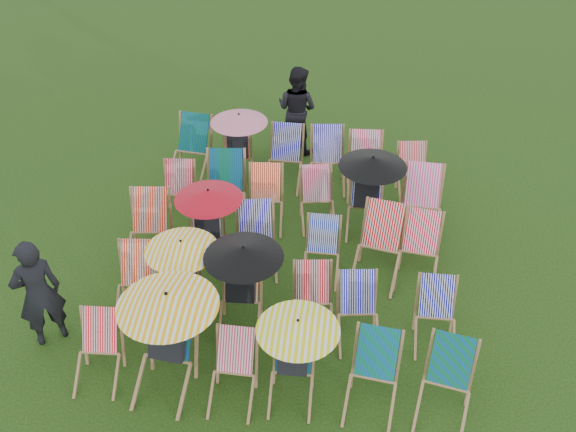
# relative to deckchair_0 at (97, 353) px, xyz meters

# --- Properties ---
(ground) EXTENTS (100.00, 100.00, 0.00)m
(ground) POSITION_rel_deckchair_0_xyz_m (2.04, 2.21, -0.41)
(ground) COLOR black
(ground) RESTS_ON ground
(deckchair_0) EXTENTS (0.59, 0.79, 0.82)m
(deckchair_0) POSITION_rel_deckchair_0_xyz_m (0.00, 0.00, 0.00)
(deckchair_0) COLOR #976E46
(deckchair_0) RESTS_ON ground
(deckchair_1) EXTENTS (1.18, 1.25, 1.40)m
(deckchair_1) POSITION_rel_deckchair_0_xyz_m (0.89, 0.01, 0.33)
(deckchair_1) COLOR #976E46
(deckchair_1) RESTS_ON ground
(deckchair_2) EXTENTS (0.56, 0.77, 0.82)m
(deckchair_2) POSITION_rel_deckchair_0_xyz_m (1.69, -0.11, -0.00)
(deckchair_2) COLOR #976E46
(deckchair_2) RESTS_ON ground
(deckchair_3) EXTENTS (0.97, 1.01, 1.15)m
(deckchair_3) POSITION_rel_deckchair_0_xyz_m (2.40, 0.03, 0.20)
(deckchair_3) COLOR #976E46
(deckchair_3) RESTS_ON ground
(deckchair_4) EXTENTS (0.70, 0.90, 0.90)m
(deckchair_4) POSITION_rel_deckchair_0_xyz_m (3.33, -0.02, 0.04)
(deckchair_4) COLOR #976E46
(deckchair_4) RESTS_ON ground
(deckchair_5) EXTENTS (0.75, 0.93, 0.90)m
(deckchair_5) POSITION_rel_deckchair_0_xyz_m (4.16, -0.03, 0.04)
(deckchair_5) COLOR #976E46
(deckchair_5) RESTS_ON ground
(deckchair_6) EXTENTS (0.68, 0.90, 0.92)m
(deckchair_6) POSITION_rel_deckchair_0_xyz_m (0.13, 1.18, 0.05)
(deckchair_6) COLOR #976E46
(deckchair_6) RESTS_ON ground
(deckchair_7) EXTENTS (0.98, 1.04, 1.16)m
(deckchair_7) POSITION_rel_deckchair_0_xyz_m (0.74, 1.23, 0.20)
(deckchair_7) COLOR #976E46
(deckchair_7) RESTS_ON ground
(deckchair_8) EXTENTS (1.04, 1.09, 1.23)m
(deckchair_8) POSITION_rel_deckchair_0_xyz_m (1.58, 1.12, 0.24)
(deckchair_8) COLOR #976E46
(deckchair_8) RESTS_ON ground
(deckchair_9) EXTENTS (0.65, 0.84, 0.84)m
(deckchair_9) POSITION_rel_deckchair_0_xyz_m (2.53, 1.15, 0.01)
(deckchair_9) COLOR #976E46
(deckchair_9) RESTS_ON ground
(deckchair_10) EXTENTS (0.66, 0.85, 0.85)m
(deckchair_10) POSITION_rel_deckchair_0_xyz_m (3.13, 1.03, 0.01)
(deckchair_10) COLOR #976E46
(deckchair_10) RESTS_ON ground
(deckchair_11) EXTENTS (0.56, 0.78, 0.83)m
(deckchair_11) POSITION_rel_deckchair_0_xyz_m (4.12, 1.09, 0.00)
(deckchair_11) COLOR #976E46
(deckchair_11) RESTS_ON ground
(deckchair_12) EXTENTS (0.75, 0.97, 0.99)m
(deckchair_12) POSITION_rel_deckchair_0_xyz_m (-0.04, 2.30, 0.08)
(deckchair_12) COLOR #976E46
(deckchair_12) RESTS_ON ground
(deckchair_13) EXTENTS (1.00, 1.09, 1.18)m
(deckchair_13) POSITION_rel_deckchair_0_xyz_m (0.86, 2.37, 0.21)
(deckchair_13) COLOR #976E46
(deckchair_13) RESTS_ON ground
(deckchair_14) EXTENTS (0.77, 0.95, 0.93)m
(deckchair_14) POSITION_rel_deckchair_0_xyz_m (1.59, 2.28, 0.05)
(deckchair_14) COLOR #976E46
(deckchair_14) RESTS_ON ground
(deckchair_15) EXTENTS (0.55, 0.76, 0.82)m
(deckchair_15) POSITION_rel_deckchair_0_xyz_m (2.56, 2.22, -0.00)
(deckchair_15) COLOR #976E46
(deckchair_15) RESTS_ON ground
(deckchair_16) EXTENTS (0.84, 1.05, 1.02)m
(deckchair_16) POSITION_rel_deckchair_0_xyz_m (3.37, 2.31, 0.10)
(deckchair_16) COLOR #976E46
(deckchair_16) RESTS_ON ground
(deckchair_17) EXTENTS (0.72, 0.92, 0.93)m
(deckchair_17) POSITION_rel_deckchair_0_xyz_m (3.94, 2.33, 0.05)
(deckchair_17) COLOR #976E46
(deckchair_17) RESTS_ON ground
(deckchair_18) EXTENTS (0.62, 0.82, 0.85)m
(deckchair_18) POSITION_rel_deckchair_0_xyz_m (0.11, 3.39, 0.01)
(deckchair_18) COLOR #976E46
(deckchair_18) RESTS_ON ground
(deckchair_19) EXTENTS (0.78, 1.01, 1.03)m
(deckchair_19) POSITION_rel_deckchair_0_xyz_m (0.89, 3.44, 0.10)
(deckchair_19) COLOR #976E46
(deckchair_19) RESTS_ON ground
(deckchair_20) EXTENTS (0.66, 0.87, 0.90)m
(deckchair_20) POSITION_rel_deckchair_0_xyz_m (1.56, 3.35, 0.04)
(deckchair_20) COLOR #976E46
(deckchair_20) RESTS_ON ground
(deckchair_21) EXTENTS (0.71, 0.89, 0.86)m
(deckchair_21) POSITION_rel_deckchair_0_xyz_m (2.39, 3.47, 0.02)
(deckchair_21) COLOR #976E46
(deckchair_21) RESTS_ON ground
(deckchair_22) EXTENTS (1.06, 1.10, 1.26)m
(deckchair_22) POSITION_rel_deckchair_0_xyz_m (3.17, 3.44, 0.25)
(deckchair_22) COLOR #976E46
(deckchair_22) RESTS_ON ground
(deckchair_23) EXTENTS (0.72, 0.97, 1.02)m
(deckchair_23) POSITION_rel_deckchair_0_xyz_m (4.03, 3.42, 0.10)
(deckchair_23) COLOR #976E46
(deckchair_23) RESTS_ON ground
(deckchair_24) EXTENTS (0.77, 0.99, 1.01)m
(deckchair_24) POSITION_rel_deckchair_0_xyz_m (0.01, 4.62, 0.09)
(deckchair_24) COLOR #976E46
(deckchair_24) RESTS_ON ground
(deckchair_25) EXTENTS (1.00, 1.08, 1.18)m
(deckchair_25) POSITION_rel_deckchair_0_xyz_m (0.88, 4.68, 0.21)
(deckchair_25) COLOR #976E46
(deckchair_25) RESTS_ON ground
(deckchair_26) EXTENTS (0.65, 0.90, 0.96)m
(deckchair_26) POSITION_rel_deckchair_0_xyz_m (1.72, 4.57, 0.07)
(deckchair_26) COLOR #976E46
(deckchair_26) RESTS_ON ground
(deckchair_27) EXTENTS (0.73, 0.95, 0.96)m
(deckchair_27) POSITION_rel_deckchair_0_xyz_m (2.47, 4.60, 0.07)
(deckchair_27) COLOR #976E46
(deckchair_27) RESTS_ON ground
(deckchair_28) EXTENTS (0.69, 0.92, 0.96)m
(deckchair_28) POSITION_rel_deckchair_0_xyz_m (3.13, 4.49, 0.07)
(deckchair_28) COLOR #976E46
(deckchair_28) RESTS_ON ground
(deckchair_29) EXTENTS (0.65, 0.83, 0.83)m
(deckchair_29) POSITION_rel_deckchair_0_xyz_m (3.95, 4.48, 0.00)
(deckchair_29) COLOR #976E46
(deckchair_29) RESTS_ON ground
(person_left) EXTENTS (0.71, 0.68, 1.63)m
(person_left) POSITION_rel_deckchair_0_xyz_m (-0.88, 0.51, 0.40)
(person_left) COLOR black
(person_left) RESTS_ON ground
(person_rear) EXTENTS (1.00, 0.91, 1.67)m
(person_rear) POSITION_rel_deckchair_0_xyz_m (1.80, 5.76, 0.42)
(person_rear) COLOR black
(person_rear) RESTS_ON ground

